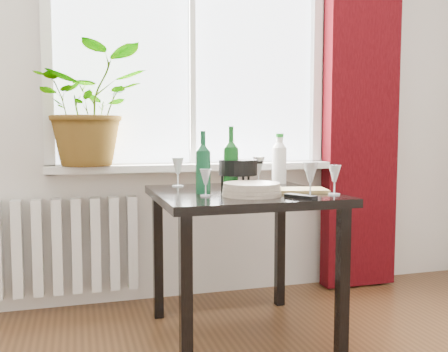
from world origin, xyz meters
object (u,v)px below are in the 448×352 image
object	(u,v)px
wineglass_front_left	(206,182)
bottle_amber	(232,163)
wine_bottle_left	(203,162)
cleaning_bottle	(279,158)
potted_plant	(91,106)
wineglass_front_right	(310,179)
wineglass_back_center	(259,171)
tv_remote	(301,197)
radiator	(67,246)
wineglass_far_right	(335,180)
wineglass_back_left	(178,172)
plate_stack	(252,189)
fondue_pot	(238,175)
cutting_board	(299,190)
wine_bottle_right	(231,158)
table	(241,210)

from	to	relation	value
wineglass_front_left	bottle_amber	bearing A→B (deg)	54.61
wine_bottle_left	cleaning_bottle	xyz separation A→B (m)	(0.54, 0.34, -0.01)
potted_plant	wineglass_front_right	size ratio (longest dim) A/B	4.07
wineglass_back_center	tv_remote	size ratio (longest dim) A/B	1.09
radiator	cleaning_bottle	bearing A→B (deg)	-15.16
potted_plant	wineglass_far_right	bearing A→B (deg)	-37.22
wineglass_far_right	wineglass_back_center	bearing A→B (deg)	113.95
wineglass_back_left	plate_stack	world-z (taller)	wineglass_back_left
radiator	wineglass_far_right	xyz separation A→B (m)	(1.23, -0.88, 0.43)
fondue_pot	wineglass_front_left	bearing A→B (deg)	-135.50
wineglass_far_right	fondue_pot	world-z (taller)	fondue_pot
potted_plant	cleaning_bottle	distance (m)	1.11
fondue_pot	cutting_board	xyz separation A→B (m)	(0.26, -0.17, -0.07)
cleaning_bottle	tv_remote	size ratio (longest dim) A/B	1.91
wine_bottle_right	wineglass_front_left	distance (m)	0.28
bottle_amber	wine_bottle_left	bearing A→B (deg)	-135.06
wine_bottle_left	wineglass_far_right	distance (m)	0.63
wineglass_front_right	plate_stack	distance (m)	0.27
wineglass_far_right	cutting_board	world-z (taller)	wineglass_far_right
wine_bottle_right	wineglass_front_right	size ratio (longest dim) A/B	2.00
radiator	wineglass_front_right	xyz separation A→B (m)	(1.07, -0.94, 0.44)
wine_bottle_left	wineglass_back_left	world-z (taller)	wine_bottle_left
wineglass_front_right	wineglass_far_right	xyz separation A→B (m)	(0.15, 0.05, -0.01)
wine_bottle_left	wineglass_front_left	xyz separation A→B (m)	(-0.02, -0.11, -0.09)
plate_stack	wine_bottle_right	bearing A→B (deg)	97.28
bottle_amber	plate_stack	bearing A→B (deg)	-92.46
wineglass_far_right	radiator	bearing A→B (deg)	144.27
wineglass_front_right	wineglass_back_center	distance (m)	0.52
cleaning_bottle	wine_bottle_right	bearing A→B (deg)	-145.44
wineglass_back_center	plate_stack	bearing A→B (deg)	-114.69
wineglass_front_right	plate_stack	size ratio (longest dim) A/B	0.59
wineglass_front_left	cutting_board	bearing A→B (deg)	5.49
wineglass_back_left	wineglass_front_left	world-z (taller)	wineglass_back_left
potted_plant	cutting_board	distance (m)	1.25
table	wine_bottle_left	xyz separation A→B (m)	(-0.20, -0.03, 0.24)
wineglass_back_left	wineglass_far_right	bearing A→B (deg)	-41.59
table	wineglass_far_right	distance (m)	0.48
wineglass_back_center	bottle_amber	bearing A→B (deg)	-169.41
table	tv_remote	distance (m)	0.38
wineglass_front_left	cutting_board	xyz separation A→B (m)	(0.49, 0.05, -0.06)
wineglass_far_right	tv_remote	world-z (taller)	wineglass_far_right
wineglass_back_center	wineglass_front_left	world-z (taller)	wineglass_back_center
radiator	bottle_amber	bearing A→B (deg)	-27.59
potted_plant	cleaning_bottle	world-z (taller)	potted_plant
wineglass_front_left	radiator	bearing A→B (deg)	129.48
wineglass_front_right	wineglass_far_right	size ratio (longest dim) A/B	1.14
radiator	table	xyz separation A→B (m)	(0.85, -0.63, 0.27)
wineglass_back_center	wineglass_back_left	size ratio (longest dim) A/B	1.04
cleaning_bottle	plate_stack	xyz separation A→B (m)	(-0.34, -0.49, -0.12)
bottle_amber	tv_remote	size ratio (longest dim) A/B	1.69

